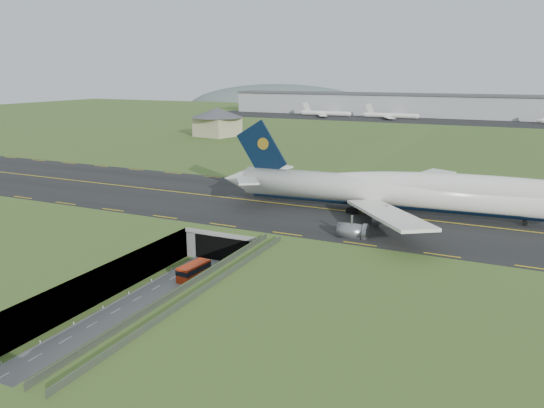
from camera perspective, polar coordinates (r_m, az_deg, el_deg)
The scene contains 11 objects.
ground at distance 97.06m, azimuth -7.82°, elevation -7.69°, with size 900.00×900.00×0.00m, color #436327.
airfield_deck at distance 95.99m, azimuth -7.87°, elevation -6.02°, with size 800.00×800.00×6.00m, color gray.
trench_road at distance 91.32m, azimuth -10.40°, elevation -9.15°, with size 12.00×75.00×0.20m, color slate.
taxiway at distance 122.79m, azimuth 0.46°, elevation 0.07°, with size 800.00×44.00×0.18m, color black.
tunnel_portal at distance 109.49m, azimuth -3.13°, elevation -3.19°, with size 17.00×22.30×6.00m.
guideway at distance 74.71m, azimuth -8.81°, elevation -10.12°, with size 3.00×53.00×7.05m.
jumbo_jet at distance 114.94m, azimuth 15.85°, elevation 1.24°, with size 92.36×59.67×19.79m.
shuttle_tram at distance 95.20m, azimuth -8.42°, elevation -7.15°, with size 3.20×7.01×2.79m.
service_building at distance 254.51m, azimuth -5.91°, elevation 9.03°, with size 29.07×29.07×13.44m.
cargo_terminal at distance 378.60m, azimuth 17.86°, elevation 10.05°, with size 320.00×67.00×15.60m.
distant_hills at distance 507.01m, azimuth 27.05°, elevation 8.00°, with size 700.00×91.00×60.00m.
Camera 1 is at (49.88, -75.25, 35.63)m, focal length 35.00 mm.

